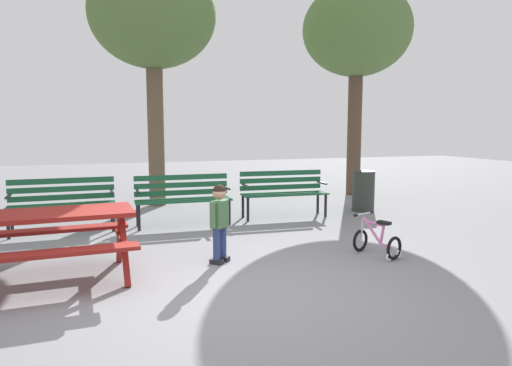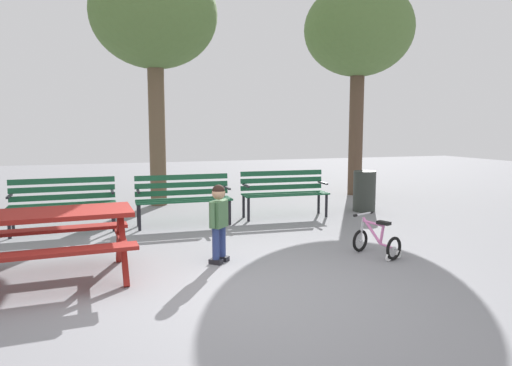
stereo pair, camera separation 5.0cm
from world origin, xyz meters
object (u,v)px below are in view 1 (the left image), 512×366
(picnic_table, at_px, (46,228))
(trash_bin, at_px, (363,191))
(park_bench_right, at_px, (283,190))
(park_bench_far_left, at_px, (62,200))
(child_standing, at_px, (219,218))
(kids_bicycle, at_px, (377,240))
(park_bench_left, at_px, (183,195))

(picnic_table, height_order, trash_bin, trash_bin)
(park_bench_right, relative_size, trash_bin, 2.01)
(park_bench_right, height_order, trash_bin, park_bench_right)
(picnic_table, relative_size, park_bench_far_left, 1.16)
(park_bench_right, distance_m, child_standing, 3.11)
(picnic_table, distance_m, child_standing, 1.94)
(child_standing, bearing_deg, park_bench_right, 53.34)
(park_bench_far_left, bearing_deg, child_standing, -51.36)
(child_standing, relative_size, trash_bin, 1.21)
(picnic_table, relative_size, kids_bicycle, 2.96)
(park_bench_far_left, relative_size, child_standing, 1.66)
(park_bench_left, bearing_deg, park_bench_right, 4.11)
(park_bench_far_left, distance_m, trash_bin, 5.54)
(park_bench_right, relative_size, kids_bicycle, 2.57)
(park_bench_left, distance_m, park_bench_right, 1.91)
(park_bench_far_left, bearing_deg, trash_bin, 0.75)
(kids_bicycle, height_order, trash_bin, trash_bin)
(kids_bicycle, distance_m, trash_bin, 3.28)
(child_standing, distance_m, trash_bin, 4.38)
(park_bench_left, relative_size, park_bench_right, 0.99)
(picnic_table, distance_m, park_bench_right, 4.60)
(picnic_table, bearing_deg, kids_bicycle, -3.70)
(park_bench_far_left, height_order, trash_bin, park_bench_far_left)
(park_bench_right, height_order, child_standing, child_standing)
(park_bench_right, xyz_separation_m, child_standing, (-1.86, -2.49, 0.05))
(picnic_table, xyz_separation_m, trash_bin, (5.52, 2.61, -0.19))
(child_standing, bearing_deg, trash_bin, 35.03)
(park_bench_far_left, height_order, kids_bicycle, park_bench_far_left)
(picnic_table, height_order, park_bench_left, park_bench_left)
(picnic_table, xyz_separation_m, park_bench_left, (1.89, 2.46, -0.08))
(picnic_table, xyz_separation_m, park_bench_far_left, (-0.02, 2.54, -0.08))
(park_bench_left, xyz_separation_m, child_standing, (0.05, -2.36, 0.05))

